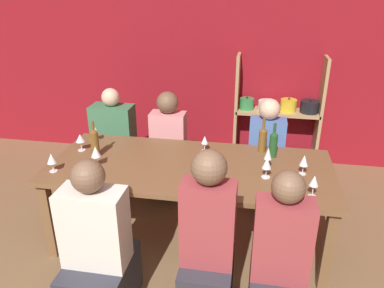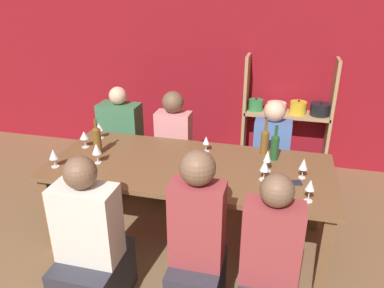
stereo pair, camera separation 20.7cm
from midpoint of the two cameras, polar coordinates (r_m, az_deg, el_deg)
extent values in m
cube|color=maroon|center=(4.70, 3.54, 13.53)|extent=(8.80, 0.06, 2.70)
cube|color=tan|center=(4.65, 5.50, 5.00)|extent=(0.04, 0.30, 1.39)
cube|color=tan|center=(4.68, 17.64, 4.11)|extent=(0.04, 0.30, 1.39)
cube|color=tan|center=(4.90, 10.95, -2.91)|extent=(0.99, 0.30, 0.04)
cylinder|color=#235BAD|center=(4.86, 6.68, -1.64)|extent=(0.19, 0.19, 0.15)
sphere|color=black|center=(4.82, 6.73, -0.72)|extent=(0.02, 0.02, 0.02)
cylinder|color=red|center=(4.85, 9.58, -1.84)|extent=(0.17, 0.17, 0.15)
sphere|color=black|center=(4.82, 9.65, -0.91)|extent=(0.02, 0.02, 0.02)
cylinder|color=#235BAD|center=(4.89, 15.36, -2.35)|extent=(0.22, 0.22, 0.13)
sphere|color=black|center=(4.86, 15.46, -1.55)|extent=(0.02, 0.02, 0.02)
cube|color=tan|center=(4.63, 11.61, 4.79)|extent=(0.99, 0.30, 0.04)
cylinder|color=#338447|center=(4.61, 7.08, 6.11)|extent=(0.17, 0.17, 0.13)
sphere|color=black|center=(4.59, 7.13, 7.05)|extent=(0.02, 0.02, 0.02)
cylinder|color=silver|center=(4.61, 10.15, 5.79)|extent=(0.22, 0.22, 0.11)
sphere|color=black|center=(4.59, 10.21, 6.61)|extent=(0.02, 0.02, 0.02)
cylinder|color=gold|center=(4.61, 13.24, 5.74)|extent=(0.19, 0.19, 0.14)
sphere|color=black|center=(4.59, 13.34, 6.74)|extent=(0.02, 0.02, 0.02)
cylinder|color=black|center=(4.63, 16.29, 5.47)|extent=(0.22, 0.22, 0.14)
sphere|color=black|center=(4.61, 16.41, 6.45)|extent=(0.02, 0.02, 0.02)
cube|color=brown|center=(3.17, -2.19, -3.56)|extent=(2.38, 1.03, 0.04)
cube|color=brown|center=(3.41, -22.60, -10.67)|extent=(0.08, 0.08, 0.71)
cube|color=brown|center=(2.99, 18.09, -15.29)|extent=(0.08, 0.08, 0.71)
cube|color=brown|center=(4.05, -16.34, -4.08)|extent=(0.08, 0.08, 0.71)
cube|color=brown|center=(3.70, 16.56, -6.90)|extent=(0.08, 0.08, 0.71)
cylinder|color=#1E4C23|center=(3.32, 10.53, -0.32)|extent=(0.07, 0.07, 0.20)
cone|color=#1E4C23|center=(3.27, 10.68, 1.57)|extent=(0.07, 0.07, 0.03)
cylinder|color=#1E4C23|center=(3.25, 10.75, 2.44)|extent=(0.03, 0.03, 0.07)
cylinder|color=brown|center=(3.39, -16.27, -0.11)|extent=(0.07, 0.07, 0.23)
cone|color=brown|center=(3.34, -16.53, 1.97)|extent=(0.07, 0.07, 0.03)
cylinder|color=brown|center=(3.32, -16.62, 2.76)|extent=(0.03, 0.03, 0.07)
cylinder|color=brown|center=(3.40, 9.00, 0.39)|extent=(0.07, 0.07, 0.20)
cone|color=brown|center=(3.36, 9.12, 2.22)|extent=(0.07, 0.07, 0.03)
cylinder|color=brown|center=(3.34, 9.19, 3.22)|extent=(0.03, 0.03, 0.09)
cylinder|color=white|center=(3.11, 14.65, -4.44)|extent=(0.06, 0.06, 0.00)
cylinder|color=white|center=(3.10, 14.72, -3.80)|extent=(0.01, 0.01, 0.07)
cone|color=white|center=(3.06, 14.88, -2.45)|extent=(0.07, 0.07, 0.09)
cylinder|color=beige|center=(3.07, 14.84, -2.83)|extent=(0.04, 0.04, 0.04)
cylinder|color=white|center=(3.30, -22.05, -3.86)|extent=(0.07, 0.07, 0.00)
cylinder|color=white|center=(3.28, -22.15, -3.27)|extent=(0.01, 0.01, 0.07)
cone|color=white|center=(3.25, -22.36, -2.06)|extent=(0.08, 0.08, 0.08)
cylinder|color=beige|center=(3.26, -22.30, -2.39)|extent=(0.04, 0.04, 0.03)
cylinder|color=white|center=(3.27, -16.01, -3.22)|extent=(0.06, 0.06, 0.00)
cylinder|color=white|center=(3.25, -16.10, -2.53)|extent=(0.01, 0.01, 0.08)
cone|color=white|center=(3.21, -16.27, -1.13)|extent=(0.08, 0.08, 0.09)
cylinder|color=beige|center=(3.22, -16.23, -1.51)|extent=(0.04, 0.04, 0.04)
cylinder|color=white|center=(3.77, -16.02, 0.49)|extent=(0.07, 0.07, 0.00)
cylinder|color=white|center=(3.76, -16.10, 1.09)|extent=(0.01, 0.01, 0.08)
cone|color=white|center=(3.73, -16.23, 2.18)|extent=(0.08, 0.08, 0.07)
cylinder|color=beige|center=(3.74, -16.20, 1.93)|extent=(0.04, 0.04, 0.03)
cylinder|color=white|center=(3.41, 0.16, -1.07)|extent=(0.06, 0.06, 0.00)
cylinder|color=white|center=(3.39, 0.16, -0.48)|extent=(0.01, 0.01, 0.07)
cone|color=white|center=(3.36, 0.16, 0.63)|extent=(0.06, 0.06, 0.07)
cylinder|color=maroon|center=(3.37, 0.16, 0.36)|extent=(0.03, 0.03, 0.03)
cylinder|color=white|center=(3.14, 9.50, -3.70)|extent=(0.07, 0.07, 0.00)
cylinder|color=white|center=(3.12, 9.55, -2.97)|extent=(0.01, 0.01, 0.08)
cone|color=white|center=(3.08, 9.66, -1.45)|extent=(0.06, 0.06, 0.10)
cylinder|color=white|center=(3.60, -18.04, -0.91)|extent=(0.07, 0.07, 0.00)
cylinder|color=white|center=(3.58, -18.13, -0.28)|extent=(0.01, 0.01, 0.08)
cone|color=white|center=(3.55, -18.28, 0.85)|extent=(0.08, 0.08, 0.07)
cylinder|color=maroon|center=(3.56, -18.25, 0.59)|extent=(0.05, 0.05, 0.03)
cylinder|color=white|center=(3.01, 9.23, -5.02)|extent=(0.07, 0.07, 0.00)
cylinder|color=white|center=(2.99, 9.28, -4.33)|extent=(0.01, 0.01, 0.08)
cone|color=white|center=(2.95, 9.39, -2.90)|extent=(0.07, 0.07, 0.09)
cylinder|color=beige|center=(2.96, 9.36, -3.30)|extent=(0.04, 0.04, 0.04)
cylinder|color=white|center=(2.82, 15.81, -7.72)|extent=(0.06, 0.06, 0.00)
cylinder|color=white|center=(2.80, 15.91, -6.92)|extent=(0.01, 0.01, 0.09)
cone|color=white|center=(2.76, 16.10, -5.41)|extent=(0.07, 0.07, 0.08)
cube|color=#1E2338|center=(3.01, 13.31, -5.28)|extent=(0.16, 0.10, 0.01)
cube|color=#2D2D38|center=(2.92, -15.73, -19.82)|extent=(0.43, 0.53, 0.41)
cube|color=silver|center=(2.62, -16.90, -12.14)|extent=(0.43, 0.24, 0.55)
sphere|color=brown|center=(2.43, -17.97, -4.74)|extent=(0.22, 0.22, 0.22)
cube|color=#2D2D38|center=(4.20, -4.88, -4.43)|extent=(0.37, 0.46, 0.40)
cube|color=pink|center=(4.01, -5.10, 1.31)|extent=(0.37, 0.20, 0.50)
sphere|color=brown|center=(3.88, -5.30, 6.31)|extent=(0.23, 0.23, 0.23)
cube|color=#2D2D38|center=(2.76, -0.06, -21.09)|extent=(0.34, 0.43, 0.47)
cube|color=#99383D|center=(2.42, -0.06, -12.18)|extent=(0.34, 0.19, 0.59)
sphere|color=brown|center=(2.20, -0.07, -3.63)|extent=(0.22, 0.22, 0.22)
cube|color=#2D2D38|center=(4.41, -12.74, -3.13)|extent=(0.45, 0.57, 0.46)
cube|color=#3D7551|center=(4.22, -13.31, 2.57)|extent=(0.45, 0.25, 0.48)
sphere|color=beige|center=(4.12, -13.74, 6.93)|extent=(0.19, 0.19, 0.19)
cube|color=#99383D|center=(2.44, 11.17, -14.24)|extent=(0.36, 0.20, 0.56)
sphere|color=brown|center=(2.23, 11.93, -6.48)|extent=(0.20, 0.20, 0.20)
cube|color=#2D2D38|center=(4.08, 9.39, -5.50)|extent=(0.36, 0.45, 0.42)
cube|color=#4C70B7|center=(3.88, 9.82, 0.34)|extent=(0.36, 0.20, 0.49)
sphere|color=beige|center=(3.76, 10.19, 5.24)|extent=(0.21, 0.21, 0.21)
camera|label=1|loc=(0.10, -91.86, -0.82)|focal=35.00mm
camera|label=2|loc=(0.10, 88.14, 0.82)|focal=35.00mm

